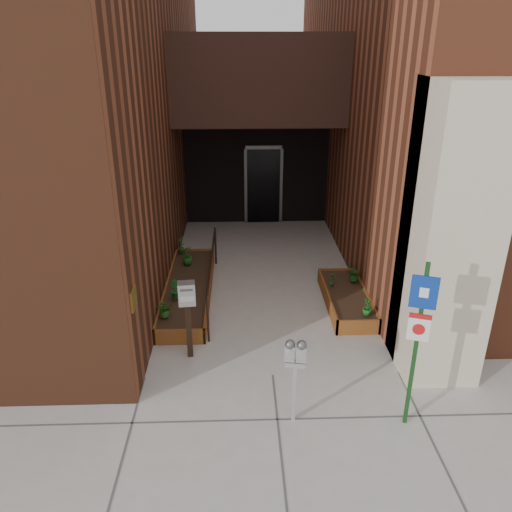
{
  "coord_description": "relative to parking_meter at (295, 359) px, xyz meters",
  "views": [
    {
      "loc": [
        -0.48,
        -6.42,
        4.83
      ],
      "look_at": [
        -0.2,
        1.8,
        1.26
      ],
      "focal_mm": 35.0,
      "sensor_mm": 36.0,
      "label": 1
    }
  ],
  "objects": [
    {
      "name": "shrub_left_b",
      "position": [
        -1.96,
        3.05,
        -0.51
      ],
      "size": [
        0.28,
        0.28,
        0.37
      ],
      "primitive_type": "imported",
      "rotation": [
        0.0,
        0.0,
        2.11
      ],
      "color": "#18561C",
      "rests_on": "planter_left"
    },
    {
      "name": "handrail",
      "position": [
        -1.27,
        3.65,
        -0.25
      ],
      "size": [
        0.04,
        3.34,
        0.9
      ],
      "color": "black",
      "rests_on": "ground"
    },
    {
      "name": "shrub_left_c",
      "position": [
        -1.86,
        4.65,
        -0.49
      ],
      "size": [
        0.32,
        0.32,
        0.4
      ],
      "primitive_type": "imported",
      "rotation": [
        0.0,
        0.0,
        3.88
      ],
      "color": "#1C5317",
      "rests_on": "planter_left"
    },
    {
      "name": "shrub_left_d",
      "position": [
        -2.07,
        5.3,
        -0.49
      ],
      "size": [
        0.24,
        0.24,
        0.41
      ],
      "primitive_type": "imported",
      "rotation": [
        0.0,
        0.0,
        4.82
      ],
      "color": "#22611B",
      "rests_on": "planter_left"
    },
    {
      "name": "shrub_right_c",
      "position": [
        1.61,
        3.67,
        -0.52
      ],
      "size": [
        0.43,
        0.43,
        0.34
      ],
      "primitive_type": "imported",
      "rotation": [
        0.0,
        0.0,
        3.98
      ],
      "color": "#175318",
      "rests_on": "planter_right"
    },
    {
      "name": "architecture",
      "position": [
        -0.4,
        7.89,
        3.99
      ],
      "size": [
        20.0,
        14.6,
        10.0
      ],
      "color": "#5E2F1B",
      "rests_on": "ground"
    },
    {
      "name": "shrub_right_b",
      "position": [
        1.13,
        3.47,
        -0.55
      ],
      "size": [
        0.21,
        0.21,
        0.29
      ],
      "primitive_type": "imported",
      "rotation": [
        0.0,
        0.0,
        2.49
      ],
      "color": "#18571A",
      "rests_on": "planter_right"
    },
    {
      "name": "shrub_left_a",
      "position": [
        -2.05,
        2.37,
        -0.53
      ],
      "size": [
        0.35,
        0.35,
        0.32
      ],
      "primitive_type": "imported",
      "rotation": [
        0.0,
        0.0,
        0.24
      ],
      "color": "#245F1B",
      "rests_on": "planter_left"
    },
    {
      "name": "parking_meter",
      "position": [
        0.0,
        0.0,
        0.0
      ],
      "size": [
        0.29,
        0.16,
        1.28
      ],
      "color": "#B0B0B2",
      "rests_on": "ground"
    },
    {
      "name": "ground",
      "position": [
        -0.22,
        1.0,
        -0.99
      ],
      "size": [
        80.0,
        80.0,
        0.0
      ],
      "primitive_type": "plane",
      "color": "#9E9991",
      "rests_on": "ground"
    },
    {
      "name": "sign_post",
      "position": [
        1.52,
        -0.12,
        0.49
      ],
      "size": [
        0.32,
        0.13,
        2.4
      ],
      "color": "#163E17",
      "rests_on": "ground"
    },
    {
      "name": "planter_right",
      "position": [
        1.38,
        3.2,
        -0.86
      ],
      "size": [
        0.8,
        2.2,
        0.3
      ],
      "color": "brown",
      "rests_on": "ground"
    },
    {
      "name": "shrub_right_a",
      "position": [
        1.55,
        2.3,
        -0.54
      ],
      "size": [
        0.24,
        0.24,
        0.31
      ],
      "primitive_type": "imported",
      "rotation": [
        0.0,
        0.0,
        1.02
      ],
      "color": "#1B5F1C",
      "rests_on": "planter_right"
    },
    {
      "name": "payment_dropbox",
      "position": [
        -1.55,
        1.57,
        -0.01
      ],
      "size": [
        0.29,
        0.23,
        1.36
      ],
      "color": "black",
      "rests_on": "ground"
    },
    {
      "name": "planter_left",
      "position": [
        -1.77,
        3.7,
        -0.86
      ],
      "size": [
        0.9,
        3.6,
        0.3
      ],
      "color": "brown",
      "rests_on": "ground"
    }
  ]
}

